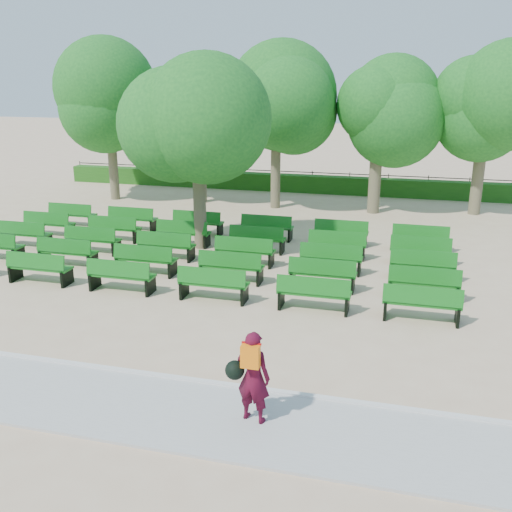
# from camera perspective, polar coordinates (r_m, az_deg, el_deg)

# --- Properties ---
(ground) EXTENTS (120.00, 120.00, 0.00)m
(ground) POSITION_cam_1_polar(r_m,az_deg,el_deg) (17.92, -5.05, -1.95)
(ground) COLOR tan
(paving) EXTENTS (30.00, 2.20, 0.06)m
(paving) POSITION_cam_1_polar(r_m,az_deg,el_deg) (11.85, -17.40, -13.42)
(paving) COLOR #AFAFAA
(paving) RESTS_ON ground
(curb) EXTENTS (30.00, 0.12, 0.10)m
(curb) POSITION_cam_1_polar(r_m,az_deg,el_deg) (12.69, -14.67, -10.88)
(curb) COLOR silver
(curb) RESTS_ON ground
(hedge) EXTENTS (26.00, 0.70, 0.90)m
(hedge) POSITION_cam_1_polar(r_m,az_deg,el_deg) (30.92, 3.66, 7.29)
(hedge) COLOR #215B17
(hedge) RESTS_ON ground
(fence) EXTENTS (26.00, 0.10, 1.02)m
(fence) POSITION_cam_1_polar(r_m,az_deg,el_deg) (31.39, 3.79, 6.61)
(fence) COLOR black
(fence) RESTS_ON ground
(tree_line) EXTENTS (21.80, 6.80, 7.04)m
(tree_line) POSITION_cam_1_polar(r_m,az_deg,el_deg) (27.17, 2.01, 4.90)
(tree_line) COLOR #1E6D20
(tree_line) RESTS_ON ground
(bench_array) EXTENTS (1.97, 0.70, 1.23)m
(bench_array) POSITION_cam_1_polar(r_m,az_deg,el_deg) (19.21, -5.03, -0.27)
(bench_array) COLOR #126A18
(bench_array) RESTS_ON ground
(tree_among) EXTENTS (4.41, 4.41, 6.34)m
(tree_among) POSITION_cam_1_polar(r_m,az_deg,el_deg) (20.06, -5.90, 12.81)
(tree_among) COLOR brown
(tree_among) RESTS_ON ground
(person) EXTENTS (0.85, 0.54, 1.73)m
(person) POSITION_cam_1_polar(r_m,az_deg,el_deg) (10.22, -0.43, -11.85)
(person) COLOR #480A1D
(person) RESTS_ON ground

